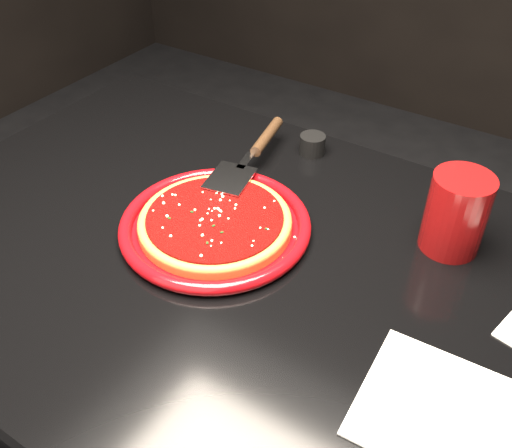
{
  "coord_description": "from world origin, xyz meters",
  "views": [
    {
      "loc": [
        0.38,
        -0.54,
        1.35
      ],
      "look_at": [
        -0.01,
        0.06,
        0.77
      ],
      "focal_mm": 40.0,
      "sensor_mm": 36.0,
      "label": 1
    }
  ],
  "objects": [
    {
      "name": "cup",
      "position": [
        0.27,
        0.2,
        0.81
      ],
      "size": [
        0.11,
        0.11,
        0.13
      ],
      "primitive_type": "cylinder",
      "rotation": [
        0.0,
        0.0,
        0.15
      ],
      "color": "maroon",
      "rests_on": "table"
    },
    {
      "name": "plate",
      "position": [
        -0.07,
        0.03,
        0.76
      ],
      "size": [
        0.34,
        0.34,
        0.02
      ],
      "primitive_type": "cylinder",
      "rotation": [
        0.0,
        0.0,
        0.08
      ],
      "color": "maroon",
      "rests_on": "table"
    },
    {
      "name": "pizza_sauce",
      "position": [
        -0.07,
        0.03,
        0.78
      ],
      "size": [
        0.24,
        0.24,
        0.01
      ],
      "primitive_type": "cylinder",
      "rotation": [
        0.0,
        0.0,
        0.08
      ],
      "color": "#690806",
      "rests_on": "plate"
    },
    {
      "name": "napkin_a",
      "position": [
        0.35,
        -0.1,
        0.75
      ],
      "size": [
        0.19,
        0.19,
        0.0
      ],
      "primitive_type": "cube",
      "rotation": [
        0.0,
        0.0,
        0.05
      ],
      "color": "silver",
      "rests_on": "table"
    },
    {
      "name": "pizza_crust_rim",
      "position": [
        -0.07,
        0.03,
        0.77
      ],
      "size": [
        0.27,
        0.27,
        0.02
      ],
      "primitive_type": "torus",
      "rotation": [
        0.0,
        0.0,
        0.08
      ],
      "color": "#944F23",
      "rests_on": "plate"
    },
    {
      "name": "parmesan_dusting",
      "position": [
        -0.07,
        0.03,
        0.78
      ],
      "size": [
        0.22,
        0.22,
        0.01
      ],
      "primitive_type": null,
      "color": "beige",
      "rests_on": "plate"
    },
    {
      "name": "basil_flecks",
      "position": [
        -0.07,
        0.03,
        0.78
      ],
      "size": [
        0.2,
        0.2,
        0.0
      ],
      "primitive_type": null,
      "color": "black",
      "rests_on": "plate"
    },
    {
      "name": "table",
      "position": [
        0.0,
        0.0,
        0.38
      ],
      "size": [
        1.2,
        0.8,
        0.75
      ],
      "primitive_type": "cube",
      "color": "black",
      "rests_on": "floor"
    },
    {
      "name": "pizza_server",
      "position": [
        -0.11,
        0.2,
        0.79
      ],
      "size": [
        0.14,
        0.31,
        0.02
      ],
      "primitive_type": null,
      "rotation": [
        0.0,
        0.0,
        0.2
      ],
      "color": "silver",
      "rests_on": "plate"
    },
    {
      "name": "ramekin",
      "position": [
        -0.05,
        0.32,
        0.77
      ],
      "size": [
        0.06,
        0.06,
        0.04
      ],
      "primitive_type": "cylinder",
      "rotation": [
        0.0,
        0.0,
        -0.22
      ],
      "color": "black",
      "rests_on": "table"
    },
    {
      "name": "pizza_crust",
      "position": [
        -0.07,
        0.03,
        0.77
      ],
      "size": [
        0.27,
        0.27,
        0.01
      ],
      "primitive_type": "cylinder",
      "rotation": [
        0.0,
        0.0,
        0.08
      ],
      "color": "#944F23",
      "rests_on": "plate"
    }
  ]
}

